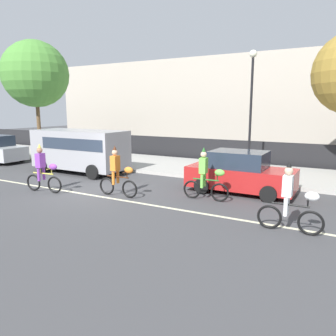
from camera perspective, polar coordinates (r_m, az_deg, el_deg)
name	(u,v)px	position (r m, az deg, el deg)	size (l,w,h in m)	color
ground_plane	(96,192)	(13.39, -12.46, -4.04)	(80.00, 80.00, 0.00)	#424244
road_centre_line	(87,194)	(13.03, -13.92, -4.48)	(36.00, 0.14, 0.01)	beige
sidewalk_curb	(173,165)	(18.62, 0.84, 0.46)	(60.00, 5.00, 0.15)	#ADAAA3
fence_line	(194,149)	(21.11, 4.58, 3.31)	(40.00, 0.08, 1.40)	black
building_backdrop	(216,105)	(29.62, 8.28, 10.82)	(28.00, 8.00, 7.16)	#B2A899
parade_cyclist_purple	(43,171)	(13.74, -20.89, -0.52)	(1.72, 0.51, 1.92)	black
parade_cyclist_orange	(118,174)	(12.35, -8.71, -1.12)	(1.72, 0.50, 1.92)	black
parade_cyclist_lime	(206,177)	(11.80, 6.68, -1.60)	(1.72, 0.50, 1.92)	black
parade_cyclist_zebra	(291,202)	(9.27, 20.68, -5.51)	(1.72, 0.50, 1.92)	black
parked_van_grey	(81,148)	(17.32, -14.90, 3.39)	(5.00, 2.22, 2.18)	#99999E
parked_car_red	(240,173)	(13.09, 12.44, -0.87)	(4.10, 1.92, 1.64)	#AD1E1E
street_lamp_post	(251,93)	(16.78, 14.33, 12.47)	(0.36, 0.36, 5.86)	black
street_tree_near_lamp	(35,74)	(23.41, -22.11, 14.89)	(4.20, 4.20, 7.39)	brown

